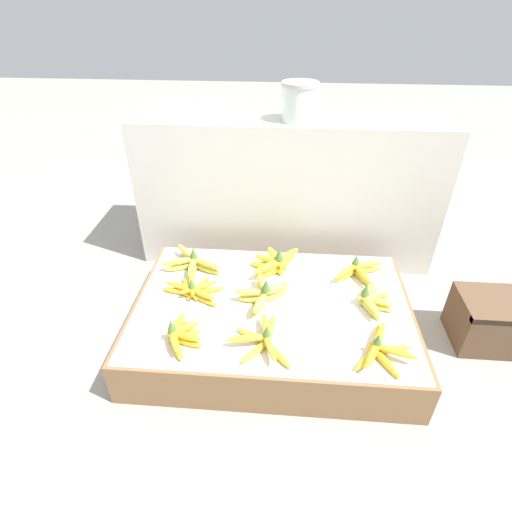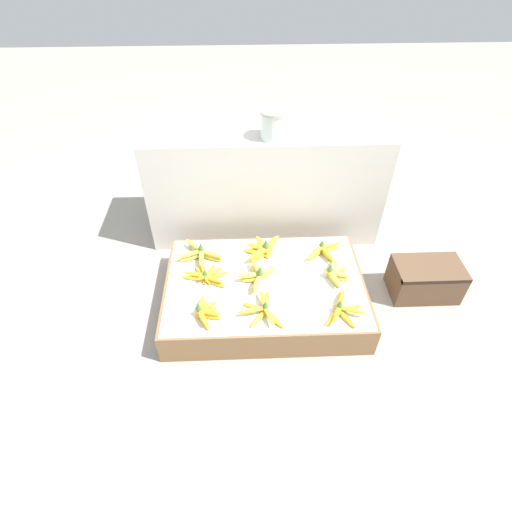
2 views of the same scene
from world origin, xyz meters
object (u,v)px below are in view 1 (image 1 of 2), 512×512
Objects in this scene: wooden_crate at (504,321)px; banana_bunch_middle_left at (194,289)px; banana_bunch_front_midright at (380,349)px; banana_bunch_middle_midleft at (263,294)px; banana_bunch_back_midleft at (276,262)px; banana_bunch_front_left at (180,335)px; glass_jar at (299,102)px; foam_tray_white at (227,107)px; banana_bunch_back_midright at (358,271)px; banana_bunch_front_midleft at (264,339)px; banana_bunch_back_left at (192,263)px; banana_bunch_middle_midright at (372,299)px.

banana_bunch_middle_left is (-1.19, -0.03, 0.10)m from wooden_crate.
banana_bunch_middle_midleft is at bearing 149.30° from banana_bunch_front_midright.
banana_bunch_middle_midleft is at bearing -101.28° from banana_bunch_back_midleft.
banana_bunch_back_midleft is (0.04, 0.20, 0.00)m from banana_bunch_middle_midleft.
banana_bunch_middle_left is at bearing 91.20° from banana_bunch_front_left.
banana_bunch_back_midleft reaches higher than banana_bunch_middle_left.
banana_bunch_front_left reaches higher than wooden_crate.
glass_jar is 0.36m from foam_tray_white.
banana_bunch_middle_left is 1.59× the size of glass_jar.
banana_bunch_back_midright is (0.37, 0.18, -0.01)m from banana_bunch_middle_midleft.
banana_bunch_back_midright is at bearing -42.05° from foam_tray_white.
banana_bunch_front_left is 0.79× the size of banana_bunch_middle_left.
banana_bunch_front_midleft and banana_bunch_front_midright have the same top height.
banana_bunch_middle_midleft is (-0.02, 0.22, 0.01)m from banana_bunch_front_midleft.
foam_tray_white is at bearing 149.41° from wooden_crate.
banana_bunch_front_left reaches higher than banana_bunch_front_midright.
banana_bunch_middle_midleft is (-0.92, -0.04, 0.11)m from wooden_crate.
banana_bunch_front_midright is 0.91× the size of banana_bunch_back_left.
banana_bunch_back_left is 0.35m from banana_bunch_back_midleft.
banana_bunch_middle_midleft is at bearing -153.80° from banana_bunch_back_midright.
banana_bunch_back_left is at bearing -137.68° from glass_jar.
banana_bunch_front_midright is 1.00× the size of banana_bunch_middle_midleft.
banana_bunch_front_midright is at bearing -30.47° from banana_bunch_back_left.
banana_bunch_back_midright is (0.36, 0.41, 0.00)m from banana_bunch_front_midleft.
banana_bunch_middle_left is at bearing 139.81° from banana_bunch_front_midleft.
glass_jar is at bearing -26.01° from foam_tray_white.
banana_bunch_middle_midright reaches higher than wooden_crate.
banana_bunch_front_midleft is at bearing 1.17° from banana_bunch_front_left.
glass_jar reaches higher than banana_bunch_back_left.
wooden_crate is at bearing -10.41° from banana_bunch_back_midleft.
glass_jar is at bearing 42.32° from banana_bunch_back_left.
banana_bunch_back_midleft is 0.33m from banana_bunch_back_midright.
banana_bunch_front_midright is at bearing -152.54° from wooden_crate.
banana_bunch_back_midright reaches higher than banana_bunch_middle_left.
banana_bunch_middle_midleft is 0.89m from foam_tray_white.
banana_bunch_front_midleft is 1.01× the size of banana_bunch_middle_left.
banana_bunch_back_left is at bearing 149.53° from banana_bunch_front_midright.
glass_jar is at bearing 64.95° from banana_bunch_front_left.
banana_bunch_back_left is 1.19× the size of banana_bunch_back_midright.
banana_bunch_middle_left is at bearing -74.99° from banana_bunch_back_left.
wooden_crate is at bearing -30.59° from foam_tray_white.
banana_bunch_front_left is 0.53m from banana_bunch_back_midleft.
banana_bunch_middle_midleft is 0.21m from banana_bunch_back_midleft.
banana_bunch_front_left is at bearing -88.80° from banana_bunch_middle_left.
banana_bunch_front_midleft is 0.97m from glass_jar.
banana_bunch_front_midleft is at bearing -149.29° from banana_bunch_middle_midright.
glass_jar is (-0.27, 0.37, 0.56)m from banana_bunch_back_midright.
banana_bunch_front_midleft is 1.08m from foam_tray_white.
banana_bunch_middle_midleft is (0.26, 0.23, 0.01)m from banana_bunch_front_left.
banana_bunch_front_midleft is 0.43m from banana_bunch_back_midleft.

